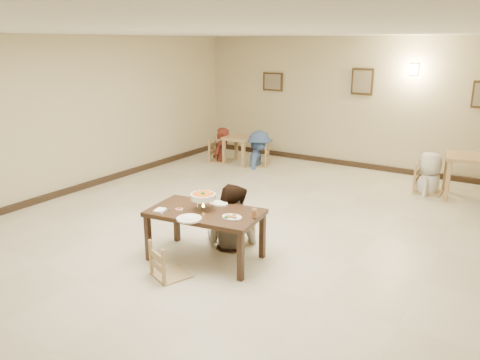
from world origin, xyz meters
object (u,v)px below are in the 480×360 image
Objects in this scene: main_table at (205,216)px; curry_warmer at (203,197)px; chair_near at (170,243)px; bg_table_left at (240,142)px; main_diner at (231,184)px; bg_chair_ll at (221,140)px; bg_table_right at (469,163)px; bg_chair_lr at (259,147)px; drink_glass at (255,213)px; bg_diner_a at (221,128)px; bg_chair_rl at (431,166)px; chair_far at (236,215)px; bg_diner_c at (432,152)px; bg_diner_b at (259,131)px.

curry_warmer is at bearing 138.95° from main_table.
bg_table_left is at bearing -44.37° from chair_near.
main_diner reaches higher than bg_chair_ll.
main_table is 0.67m from main_diner.
bg_table_right is 1.07× the size of bg_chair_lr.
chair_near is 5.97m from bg_chair_ll.
main_diner is 4.88× the size of curry_warmer.
drink_glass is (0.67, -0.46, -0.16)m from main_diner.
bg_diner_a is at bearing -39.67° from chair_near.
bg_chair_rl is (4.88, 0.14, -0.00)m from bg_chair_ll.
main_diner is 4.58m from bg_chair_rl.
main_diner reaches higher than bg_table_right.
bg_table_left is 5.05m from bg_table_right.
bg_chair_lr reaches higher than chair_near.
drink_glass is at bearing -157.92° from bg_chair_ll.
bg_table_left is at bearing -59.15° from main_diner.
chair_far is 0.56× the size of bg_diner_c.
main_diner is 1.88× the size of bg_table_right.
curry_warmer is 5.09m from bg_chair_lr.
bg_chair_ll reaches higher than main_table.
bg_table_left is at bearing -178.86° from bg_table_right.
bg_diner_c is at bearing -88.96° from chair_near.
main_diner is 4.57m from bg_diner_c.
main_table is at bearing 22.71° from bg_diner_a.
chair_far is 4.58m from bg_diner_b.
main_table is at bearing -79.98° from chair_far.
bg_diner_a is at bearing 89.95° from bg_chair_rl.
bg_diner_a reaches higher than chair_far.
bg_table_left is at bearing 124.65° from drink_glass.
bg_chair_lr is at bearing -89.26° from bg_diner_c.
main_diner is at bearing -121.61° from bg_table_right.
bg_table_right is at bearing 67.72° from drink_glass.
chair_far is 4.51m from bg_diner_c.
bg_chair_ll reaches higher than chair_far.
drink_glass is (0.63, -0.52, 0.31)m from chair_far.
chair_far is at bearing -159.78° from bg_chair_ll.
bg_chair_lr is 0.54× the size of bg_diner_a.
bg_chair_rl is (1.24, 4.61, -0.22)m from drink_glass.
bg_diner_a is (-2.87, 5.23, 0.41)m from chair_near.
chair_far is 0.75m from curry_warmer.
bg_table_right is 0.90× the size of bg_chair_rl.
chair_far is 0.93× the size of bg_table_right.
main_table is 1.75× the size of bg_chair_lr.
bg_diner_a is at bearing 114.63° from main_table.
bg_diner_c is (4.38, 0.07, 0.28)m from bg_table_left.
bg_diner_c reaches higher than bg_table_right.
curry_warmer is (-0.08, -0.56, -0.04)m from main_diner.
drink_glass is at bearing 10.15° from bg_chair_lr.
bg_diner_a reaches higher than chair_near.
bg_diner_b is (-1.97, 4.15, -0.07)m from main_diner.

